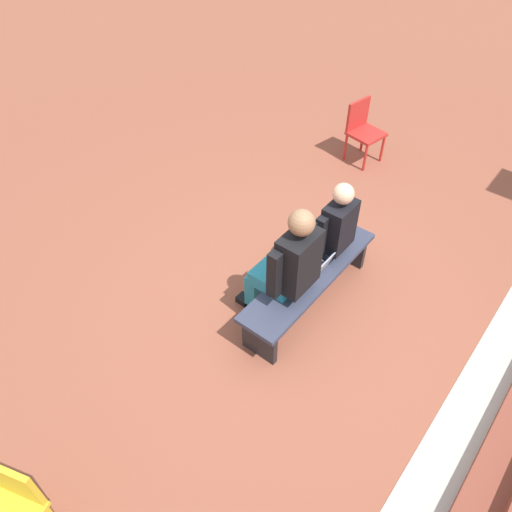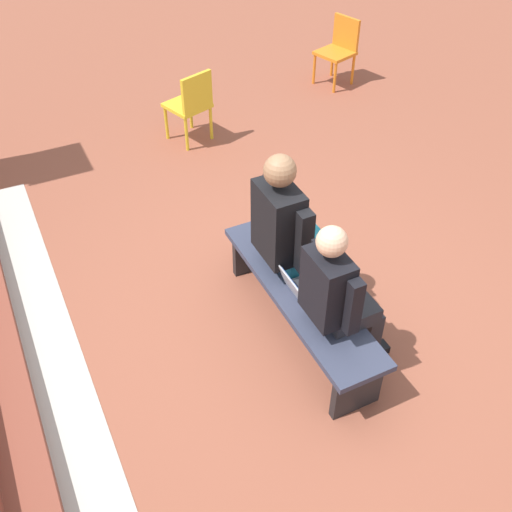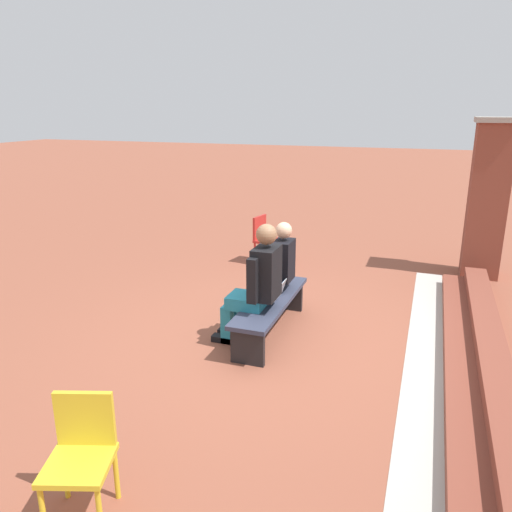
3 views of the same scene
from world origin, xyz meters
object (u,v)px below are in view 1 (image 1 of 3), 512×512
Objects in this scene: laptop at (314,267)px; plastic_chair_near_bench_left at (363,128)px; person_student at (328,231)px; plastic_chair_foreground at (9,507)px; bench at (309,280)px; person_adult at (287,265)px.

plastic_chair_near_bench_left is (-2.64, -0.99, -0.02)m from laptop.
person_student reaches higher than laptop.
laptop is (0.33, 0.08, -0.20)m from person_student.
plastic_chair_foreground is at bearing 6.33° from plastic_chair_near_bench_left.
bench is 2.87m from plastic_chair_near_bench_left.
laptop is at bearing 173.62° from plastic_chair_foreground.
person_student is 0.40m from laptop.
plastic_chair_foreground is (3.11, -0.35, -0.02)m from laptop.
plastic_chair_near_bench_left is (-3.00, -0.90, -0.28)m from person_adult.
person_adult is 1.72× the size of plastic_chair_near_bench_left.
person_student is 2.50m from plastic_chair_near_bench_left.
bench is at bearing 19.86° from plastic_chair_near_bench_left.
plastic_chair_foreground reaches higher than laptop.
bench is at bearing -13.68° from laptop.
laptop is (-0.35, 0.09, -0.26)m from person_adult.
plastic_chair_foreground is at bearing -4.48° from person_student.
person_adult is 0.45m from laptop.
bench is 0.51m from person_adult.
person_adult is 1.72× the size of plastic_chair_foreground.
plastic_chair_foreground is (3.06, -0.34, 0.13)m from bench.
bench is at bearing 9.84° from person_student.
person_student is at bearing 175.52° from plastic_chair_foreground.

